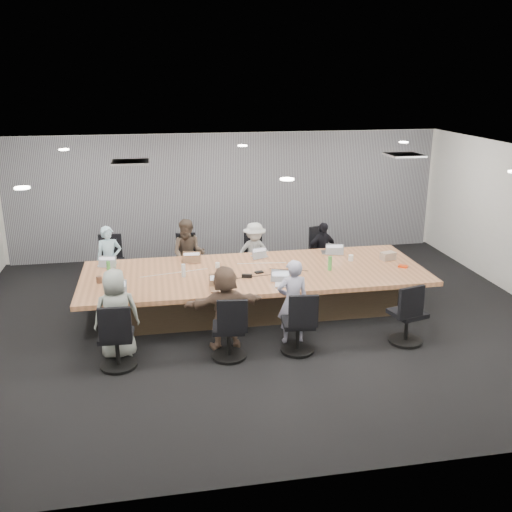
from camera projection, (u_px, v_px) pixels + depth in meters
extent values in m
cube|color=black|center=(260.00, 321.00, 9.77)|extent=(10.00, 8.00, 0.00)
cube|color=white|center=(261.00, 157.00, 8.92)|extent=(10.00, 8.00, 0.00)
cube|color=silver|center=(228.00, 195.00, 13.09)|extent=(10.00, 0.00, 2.80)
cube|color=silver|center=(336.00, 356.00, 5.60)|extent=(10.00, 0.00, 2.80)
cube|color=gray|center=(228.00, 195.00, 13.02)|extent=(9.80, 0.04, 2.80)
cube|color=#483727|center=(255.00, 293.00, 10.14)|extent=(4.80, 1.40, 0.66)
cube|color=#C07C50|center=(255.00, 273.00, 10.03)|extent=(6.00, 2.20, 0.08)
imported|color=#9EC7D8|center=(109.00, 260.00, 10.86)|extent=(0.51, 0.36, 1.32)
cube|color=#B2B2B7|center=(107.00, 265.00, 10.32)|extent=(0.34, 0.26, 0.02)
imported|color=#46392F|center=(189.00, 254.00, 11.11)|extent=(0.78, 0.67, 1.39)
cube|color=#8C6647|center=(191.00, 260.00, 10.58)|extent=(0.34, 0.25, 0.02)
imported|color=#A2A4A2|center=(255.00, 254.00, 11.35)|extent=(0.87, 0.57, 1.26)
cube|color=#B2B2B7|center=(260.00, 256.00, 10.80)|extent=(0.32, 0.26, 0.02)
imported|color=black|center=(322.00, 251.00, 11.60)|extent=(0.76, 0.47, 1.20)
cube|color=#B2B2B7|center=(330.00, 252.00, 11.04)|extent=(0.38, 0.29, 0.02)
imported|color=gray|center=(117.00, 314.00, 8.37)|extent=(0.73, 0.53, 1.37)
cube|color=#B2B2B7|center=(118.00, 296.00, 8.87)|extent=(0.31, 0.22, 0.02)
imported|color=brown|center=(225.00, 307.00, 8.65)|extent=(1.26, 0.49, 1.32)
cube|color=#8C6647|center=(221.00, 289.00, 9.14)|extent=(0.34, 0.24, 0.02)
imported|color=#9996B1|center=(293.00, 302.00, 8.83)|extent=(0.50, 0.33, 1.36)
cube|color=#B2B2B7|center=(285.00, 285.00, 9.32)|extent=(0.36, 0.29, 0.02)
cylinder|color=green|center=(109.00, 268.00, 9.83)|extent=(0.09, 0.09, 0.23)
cylinder|color=green|center=(330.00, 263.00, 10.02)|extent=(0.08, 0.08, 0.26)
cylinder|color=silver|center=(183.00, 271.00, 9.70)|extent=(0.09, 0.09, 0.23)
cylinder|color=white|center=(218.00, 265.00, 10.17)|extent=(0.10, 0.10, 0.10)
cylinder|color=white|center=(351.00, 258.00, 10.55)|extent=(0.12, 0.12, 0.11)
cylinder|color=brown|center=(99.00, 280.00, 9.44)|extent=(0.12, 0.12, 0.11)
cube|color=black|center=(216.00, 279.00, 9.58)|extent=(0.16, 0.13, 0.03)
cube|color=black|center=(259.00, 272.00, 9.92)|extent=(0.16, 0.12, 0.03)
cube|color=black|center=(247.00, 276.00, 9.68)|extent=(0.18, 0.08, 0.07)
cube|color=tan|center=(388.00, 256.00, 10.61)|extent=(0.30, 0.23, 0.14)
cube|color=#E93A0C|center=(403.00, 266.00, 10.21)|extent=(0.19, 0.18, 0.04)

